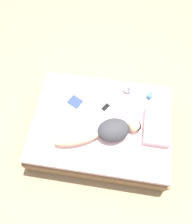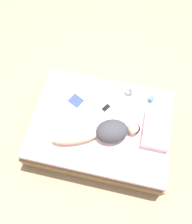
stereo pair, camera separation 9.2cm
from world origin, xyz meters
The scene contains 8 objects.
ground_plane centered at (0.00, 0.00, 0.00)m, with size 12.00×12.00×0.00m, color #9E8466.
bed centered at (0.00, 0.00, 0.24)m, with size 1.57×2.12×0.50m.
person centered at (0.20, 0.05, 0.59)m, with size 0.65×1.24×0.22m.
open_magazine centered at (-0.38, -0.40, 0.50)m, with size 0.63×0.51×0.01m.
coffee_mug centered at (-0.53, 0.68, 0.54)m, with size 0.13×0.09×0.08m.
cell_phone centered at (-0.25, 0.02, 0.50)m, with size 0.16×0.14×0.01m.
plush_toy centered at (-0.59, 0.33, 0.58)m, with size 0.13×0.15×0.18m.
pillow centered at (-0.03, 0.80, 0.56)m, with size 0.58×0.38×0.12m.
Camera 1 is at (1.27, 0.11, 3.48)m, focal length 35.00 mm.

